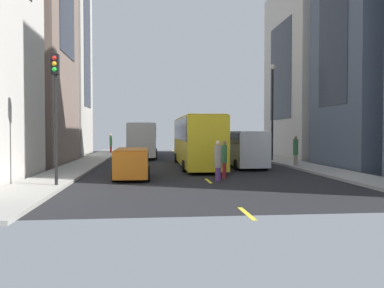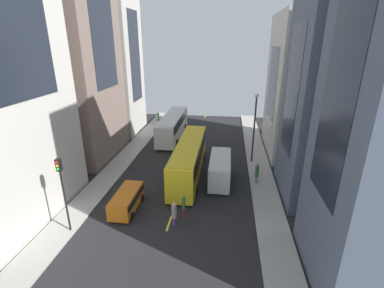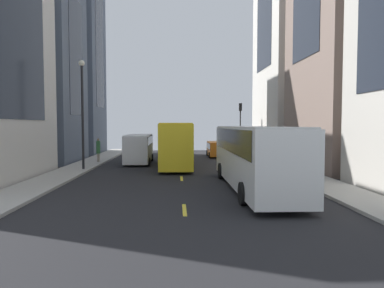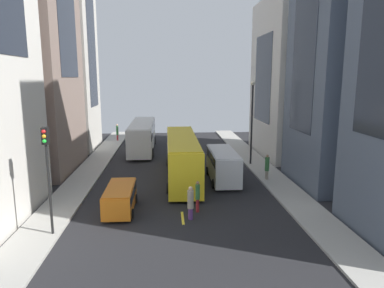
# 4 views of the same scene
# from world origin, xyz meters

# --- Properties ---
(ground_plane) EXTENTS (42.60, 42.60, 0.00)m
(ground_plane) POSITION_xyz_m (0.00, 0.00, 0.00)
(ground_plane) COLOR black
(sidewalk_west) EXTENTS (2.52, 44.00, 0.15)m
(sidewalk_west) POSITION_xyz_m (-8.04, 0.00, 0.07)
(sidewalk_west) COLOR #9E9B93
(sidewalk_west) RESTS_ON ground
(sidewalk_east) EXTENTS (2.52, 44.00, 0.15)m
(sidewalk_east) POSITION_xyz_m (8.04, 0.00, 0.07)
(sidewalk_east) COLOR #9E9B93
(sidewalk_east) RESTS_ON ground
(lane_stripe_1) EXTENTS (0.16, 2.00, 0.01)m
(lane_stripe_1) POSITION_xyz_m (0.00, -12.60, 0.01)
(lane_stripe_1) COLOR yellow
(lane_stripe_1) RESTS_ON ground
(lane_stripe_2) EXTENTS (0.16, 2.00, 0.01)m
(lane_stripe_2) POSITION_xyz_m (0.00, -4.20, 0.01)
(lane_stripe_2) COLOR yellow
(lane_stripe_2) RESTS_ON ground
(lane_stripe_3) EXTENTS (0.16, 2.00, 0.01)m
(lane_stripe_3) POSITION_xyz_m (0.00, 4.20, 0.01)
(lane_stripe_3) COLOR yellow
(lane_stripe_3) RESTS_ON ground
(lane_stripe_4) EXTENTS (0.16, 2.00, 0.01)m
(lane_stripe_4) POSITION_xyz_m (0.00, 12.60, 0.01)
(lane_stripe_4) COLOR yellow
(lane_stripe_4) RESTS_ON ground
(lane_stripe_5) EXTENTS (0.16, 2.00, 0.01)m
(lane_stripe_5) POSITION_xyz_m (0.00, 21.00, 0.01)
(lane_stripe_5) COLOR yellow
(lane_stripe_5) RESTS_ON ground
(building_west_2) EXTENTS (9.28, 7.67, 22.76)m
(building_west_2) POSITION_xyz_m (-14.09, 9.94, 11.38)
(building_west_2) COLOR #B7B2A8
(building_west_2) RESTS_ON ground
(building_east_1) EXTENTS (7.19, 7.94, 19.32)m
(building_east_1) POSITION_xyz_m (13.06, -6.37, 9.66)
(building_east_1) COLOR #4C5666
(building_east_1) RESTS_ON ground
(building_east_2) EXTENTS (6.75, 11.27, 16.71)m
(building_east_2) POSITION_xyz_m (12.84, 4.86, 8.35)
(building_east_2) COLOR beige
(building_east_2) RESTS_ON ground
(city_bus_white) EXTENTS (2.80, 12.21, 3.35)m
(city_bus_white) POSITION_xyz_m (-3.78, 8.08, 2.01)
(city_bus_white) COLOR silver
(city_bus_white) RESTS_ON ground
(streetcar_yellow) EXTENTS (2.70, 13.01, 3.59)m
(streetcar_yellow) POSITION_xyz_m (0.37, -3.77, 2.12)
(streetcar_yellow) COLOR yellow
(streetcar_yellow) RESTS_ON ground
(delivery_van_white) EXTENTS (2.25, 6.19, 2.58)m
(delivery_van_white) POSITION_xyz_m (3.70, -4.92, 1.52)
(delivery_van_white) COLOR white
(delivery_van_white) RESTS_ON ground
(car_orange_0) EXTENTS (1.91, 4.43, 1.62)m
(car_orange_0) POSITION_xyz_m (-3.97, -11.09, 0.96)
(car_orange_0) COLOR orange
(car_orange_0) RESTS_ON ground
(pedestrian_walking_far) EXTENTS (0.30, 0.30, 2.19)m
(pedestrian_walking_far) POSITION_xyz_m (-7.55, 14.26, 1.33)
(pedestrian_walking_far) COLOR maroon
(pedestrian_walking_far) RESTS_ON ground
(pedestrian_crossing_mid) EXTENTS (0.28, 0.28, 2.05)m
(pedestrian_crossing_mid) POSITION_xyz_m (1.01, -11.65, 1.11)
(pedestrian_crossing_mid) COLOR maroon
(pedestrian_crossing_mid) RESTS_ON ground
(pedestrian_waiting_curb) EXTENTS (0.36, 0.36, 2.09)m
(pedestrian_waiting_curb) POSITION_xyz_m (7.36, -5.20, 1.25)
(pedestrian_waiting_curb) COLOR gray
(pedestrian_waiting_curb) RESTS_ON ground
(pedestrian_crossing_near) EXTENTS (0.38, 0.38, 2.09)m
(pedestrian_crossing_near) POSITION_xyz_m (0.47, -12.81, 1.09)
(pedestrian_crossing_near) COLOR #593372
(pedestrian_crossing_near) RESTS_ON ground
(traffic_light_near_corner) EXTENTS (0.32, 0.44, 5.85)m
(traffic_light_near_corner) POSITION_xyz_m (-7.18, -14.58, 4.22)
(traffic_light_near_corner) COLOR black
(traffic_light_near_corner) RESTS_ON ground
(streetlamp_near) EXTENTS (0.44, 0.44, 8.06)m
(streetlamp_near) POSITION_xyz_m (7.28, 0.20, 5.00)
(streetlamp_near) COLOR black
(streetlamp_near) RESTS_ON ground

